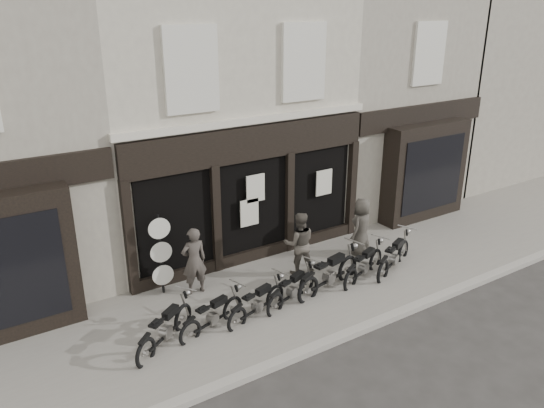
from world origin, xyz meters
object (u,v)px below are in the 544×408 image
motorcycle_3 (292,291)px  man_centre (299,243)px  motorcycle_0 (166,331)px  man_right (361,227)px  motorcycle_2 (257,305)px  motorcycle_6 (394,259)px  man_left (194,261)px  motorcycle_5 (364,267)px  motorcycle_4 (329,276)px  motorcycle_1 (213,318)px  advert_sign_post (161,258)px

motorcycle_3 → man_centre: (0.95, 1.06, 0.61)m
motorcycle_0 → man_right: size_ratio=1.06×
motorcycle_3 → motorcycle_2: bearing=165.0°
motorcycle_3 → motorcycle_6: 3.26m
man_left → motorcycle_5: bearing=162.4°
man_centre → motorcycle_6: bearing=177.7°
man_right → motorcycle_4: bearing=5.8°
motorcycle_2 → motorcycle_4: motorcycle_4 is taller
man_right → man_left: bearing=-28.9°
motorcycle_2 → motorcycle_3: bearing=-12.4°
motorcycle_2 → man_left: (-0.77, 1.70, 0.62)m
motorcycle_3 → motorcycle_0: bearing=159.3°
motorcycle_6 → motorcycle_1: bearing=154.8°
motorcycle_5 → advert_sign_post: size_ratio=0.88×
motorcycle_0 → motorcycle_3: size_ratio=0.97×
motorcycle_6 → advert_sign_post: 6.14m
motorcycle_3 → man_left: (-1.79, 1.61, 0.62)m
motorcycle_4 → man_centre: size_ratio=1.32×
motorcycle_4 → motorcycle_6: size_ratio=1.14×
motorcycle_4 → man_centre: (-0.20, 1.05, 0.54)m
motorcycle_1 → man_right: man_right is taller
motorcycle_4 → motorcycle_5: (1.13, -0.03, -0.05)m
motorcycle_1 → motorcycle_2: size_ratio=0.99×
motorcycle_0 → motorcycle_3: (3.19, -0.04, -0.02)m
motorcycle_4 → man_centre: 1.19m
motorcycle_4 → advert_sign_post: bearing=138.1°
man_left → man_right: bearing=177.7°
motorcycle_0 → advert_sign_post: (0.73, 1.96, 0.68)m
motorcycle_2 → motorcycle_4: 2.17m
man_centre → motorcycle_0: bearing=38.3°
man_left → man_centre: 2.80m
motorcycle_3 → man_centre: 1.55m
motorcycle_5 → motorcycle_6: bearing=-25.9°
motorcycle_2 → motorcycle_5: 3.30m
motorcycle_4 → motorcycle_5: motorcycle_4 is taller
man_centre → man_right: size_ratio=1.03×
motorcycle_0 → man_centre: man_centre is taller
advert_sign_post → motorcycle_1: bearing=-73.7°
motorcycle_6 → advert_sign_post: size_ratio=0.91×
motorcycle_1 → man_centre: bearing=1.8°
motorcycle_2 → motorcycle_4: size_ratio=0.81×
motorcycle_5 → man_right: 1.47m
motorcycle_3 → man_right: 3.33m
motorcycle_2 → motorcycle_5: size_ratio=0.96×
motorcycle_4 → motorcycle_5: size_ratio=1.18×
man_right → motorcycle_6: bearing=75.4°
motorcycle_0 → man_right: bearing=-25.3°
motorcycle_0 → motorcycle_3: bearing=-35.3°
motorcycle_3 → man_right: bearing=-1.1°
motorcycle_4 → man_right: man_right is taller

